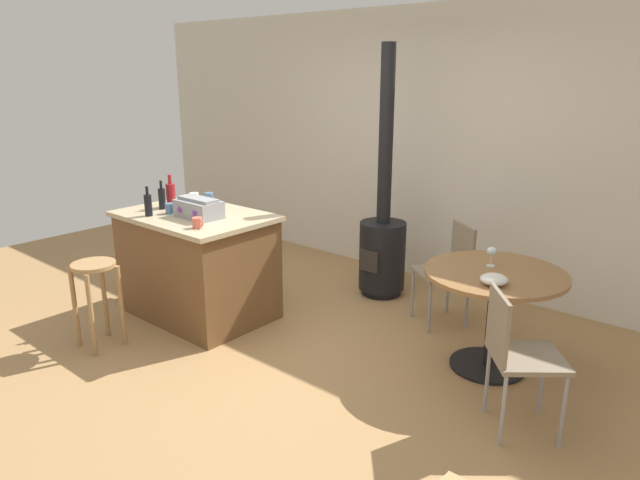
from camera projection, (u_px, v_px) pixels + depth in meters
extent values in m
plane|color=#A37A4C|center=(268.00, 350.00, 4.46)|extent=(8.80, 8.80, 0.00)
cube|color=beige|center=(427.00, 147.00, 5.74)|extent=(8.00, 0.10, 2.70)
cube|color=brown|center=(198.00, 267.00, 5.01)|extent=(1.24, 0.84, 0.88)
cube|color=tan|center=(195.00, 216.00, 4.88)|extent=(1.30, 0.90, 0.04)
cylinder|color=#A37A4C|center=(121.00, 306.00, 4.46)|extent=(0.04, 0.04, 0.66)
cylinder|color=#A37A4C|center=(105.00, 298.00, 4.61)|extent=(0.04, 0.04, 0.66)
cylinder|color=#A37A4C|center=(75.00, 307.00, 4.43)|extent=(0.04, 0.04, 0.66)
cylinder|color=#A37A4C|center=(91.00, 316.00, 4.28)|extent=(0.04, 0.04, 0.66)
cylinder|color=#A37A4C|center=(93.00, 265.00, 4.34)|extent=(0.33, 0.33, 0.03)
cylinder|color=black|center=(487.00, 365.00, 4.20)|extent=(0.54, 0.54, 0.02)
cylinder|color=black|center=(491.00, 322.00, 4.10)|extent=(0.07, 0.07, 0.71)
cylinder|color=olive|center=(496.00, 274.00, 4.00)|extent=(0.98, 0.98, 0.03)
cube|color=#7F705B|center=(528.00, 357.00, 3.35)|extent=(0.56, 0.56, 0.03)
cube|color=#7F705B|center=(498.00, 326.00, 3.30)|extent=(0.25, 0.29, 0.40)
cylinder|color=gray|center=(487.00, 380.00, 3.58)|extent=(0.02, 0.02, 0.46)
cylinder|color=gray|center=(503.00, 410.00, 3.26)|extent=(0.02, 0.02, 0.46)
cylinder|color=gray|center=(563.00, 411.00, 3.25)|extent=(0.02, 0.02, 0.46)
cylinder|color=gray|center=(542.00, 380.00, 3.58)|extent=(0.02, 0.02, 0.46)
cube|color=#7F705B|center=(441.00, 272.00, 4.81)|extent=(0.56, 0.56, 0.03)
cube|color=#7F705B|center=(463.00, 248.00, 4.80)|extent=(0.31, 0.22, 0.40)
cylinder|color=gray|center=(467.00, 304.00, 4.77)|extent=(0.02, 0.02, 0.44)
cylinder|color=gray|center=(448.00, 289.00, 5.08)|extent=(0.02, 0.02, 0.44)
cylinder|color=gray|center=(413.00, 293.00, 5.00)|extent=(0.02, 0.02, 0.44)
cylinder|color=gray|center=(430.00, 308.00, 4.68)|extent=(0.02, 0.02, 0.44)
cylinder|color=black|center=(381.00, 290.00, 5.58)|extent=(0.37, 0.37, 0.06)
cylinder|color=black|center=(382.00, 255.00, 5.48)|extent=(0.44, 0.44, 0.65)
cube|color=#2D2826|center=(369.00, 261.00, 5.32)|extent=(0.20, 0.02, 0.20)
cylinder|color=black|center=(386.00, 136.00, 5.16)|extent=(0.13, 0.13, 1.61)
cube|color=gray|center=(199.00, 209.00, 4.73)|extent=(0.39, 0.23, 0.14)
cube|color=gray|center=(198.00, 199.00, 4.71)|extent=(0.38, 0.14, 0.02)
cube|color=purple|center=(179.00, 210.00, 4.70)|extent=(0.04, 0.01, 0.04)
cube|color=purple|center=(194.00, 213.00, 4.58)|extent=(0.04, 0.01, 0.04)
cylinder|color=maroon|center=(171.00, 195.00, 5.09)|extent=(0.08, 0.08, 0.21)
cylinder|color=maroon|center=(170.00, 179.00, 5.05)|extent=(0.03, 0.03, 0.08)
cylinder|color=black|center=(162.00, 199.00, 5.01)|extent=(0.06, 0.06, 0.18)
cylinder|color=black|center=(161.00, 185.00, 4.98)|extent=(0.02, 0.02, 0.07)
cylinder|color=black|center=(148.00, 205.00, 4.77)|extent=(0.06, 0.06, 0.18)
cylinder|color=black|center=(147.00, 191.00, 4.74)|extent=(0.02, 0.02, 0.07)
cylinder|color=#4C7099|center=(209.00, 199.00, 5.20)|extent=(0.08, 0.08, 0.11)
torus|color=#4C7099|center=(213.00, 199.00, 5.16)|extent=(0.05, 0.01, 0.05)
cylinder|color=white|center=(194.00, 197.00, 5.31)|extent=(0.08, 0.08, 0.08)
torus|color=white|center=(198.00, 197.00, 5.28)|extent=(0.05, 0.01, 0.05)
cylinder|color=#4C7099|center=(170.00, 208.00, 4.87)|extent=(0.08, 0.08, 0.09)
torus|color=#4C7099|center=(174.00, 209.00, 4.83)|extent=(0.05, 0.01, 0.05)
cylinder|color=#DB6651|center=(197.00, 223.00, 4.42)|extent=(0.08, 0.08, 0.08)
torus|color=#DB6651|center=(201.00, 223.00, 4.39)|extent=(0.05, 0.01, 0.05)
cylinder|color=silver|center=(490.00, 266.00, 4.11)|extent=(0.06, 0.06, 0.00)
cylinder|color=silver|center=(491.00, 260.00, 4.10)|extent=(0.01, 0.01, 0.08)
ellipsoid|color=silver|center=(492.00, 251.00, 4.08)|extent=(0.07, 0.07, 0.06)
ellipsoid|color=white|center=(494.00, 279.00, 3.75)|extent=(0.18, 0.18, 0.07)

